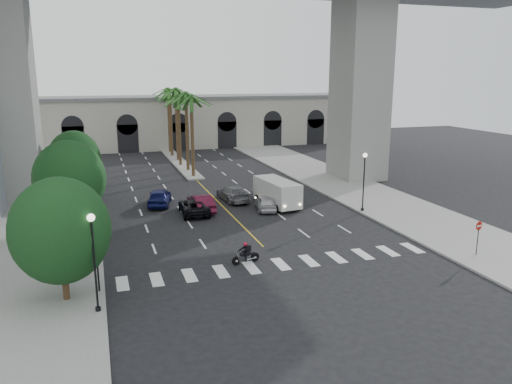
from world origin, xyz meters
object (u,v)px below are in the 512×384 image
object	(u,v)px
lamp_post_right	(364,177)
pedestrian_a	(71,258)
lamp_post_left_near	(94,254)
cargo_van	(277,192)
traffic_signal_near	(96,251)
car_b	(201,203)
traffic_signal_far	(96,230)
do_not_enter_sign	(478,231)
lamp_post_left_far	(92,176)
car_a	(265,203)
car_d	(233,193)
car_e	(160,197)
car_c	(194,206)
motorcycle_rider	(246,254)
pedestrian_b	(59,234)

from	to	relation	value
lamp_post_right	pedestrian_a	distance (m)	25.37
lamp_post_left_near	cargo_van	size ratio (longest dim) A/B	0.88
traffic_signal_near	car_b	xyz separation A→B (m)	(9.03, 15.24, -1.73)
lamp_post_right	cargo_van	xyz separation A→B (m)	(-6.58, 4.16, -1.82)
lamp_post_right	traffic_signal_far	xyz separation A→B (m)	(-22.70, -6.50, -0.71)
traffic_signal_near	do_not_enter_sign	size ratio (longest dim) A/B	1.45
traffic_signal_near	lamp_post_left_far	bearing A→B (deg)	90.31
lamp_post_left_near	lamp_post_right	distance (m)	26.25
car_a	car_d	distance (m)	4.63
car_b	cargo_van	bearing A→B (deg)	173.27
traffic_signal_far	cargo_van	bearing A→B (deg)	33.49
lamp_post_right	lamp_post_left_far	bearing A→B (deg)	160.67
car_e	cargo_van	bearing A→B (deg)	173.67
car_c	cargo_van	bearing A→B (deg)	-176.98
traffic_signal_near	car_e	world-z (taller)	traffic_signal_near
motorcycle_rider	pedestrian_a	xyz separation A→B (m)	(-10.78, 1.44, 0.47)
lamp_post_left_near	car_c	distance (m)	19.15
traffic_signal_far	cargo_van	world-z (taller)	traffic_signal_far
car_c	do_not_enter_sign	distance (m)	22.99
lamp_post_right	car_b	xyz separation A→B (m)	(-13.67, 4.74, -2.44)
cargo_van	pedestrian_a	distance (m)	20.99
car_a	pedestrian_a	xyz separation A→B (m)	(-16.22, -10.54, 0.44)
lamp_post_right	pedestrian_a	world-z (taller)	lamp_post_right
lamp_post_right	car_e	size ratio (longest dim) A/B	1.11
car_b	car_e	xyz separation A→B (m)	(-3.27, 3.24, 0.04)
lamp_post_right	cargo_van	distance (m)	8.00
traffic_signal_near	traffic_signal_far	distance (m)	4.00
traffic_signal_near	car_a	xyz separation A→B (m)	(14.68, 13.86, -1.83)
lamp_post_left_near	cargo_van	distance (m)	23.68
pedestrian_a	do_not_enter_sign	world-z (taller)	do_not_enter_sign
lamp_post_left_far	car_c	size ratio (longest dim) A/B	1.07
lamp_post_left_far	lamp_post_right	xyz separation A→B (m)	(22.80, -8.00, 0.00)
car_b	lamp_post_left_far	bearing A→B (deg)	-21.81
traffic_signal_far	car_a	distance (m)	17.78
lamp_post_left_near	car_b	size ratio (longest dim) A/B	1.13
lamp_post_left_near	pedestrian_b	xyz separation A→B (m)	(-2.40, 11.03, -2.15)
lamp_post_right	car_c	distance (m)	15.22
motorcycle_rider	traffic_signal_near	bearing A→B (deg)	178.55
motorcycle_rider	car_d	xyz separation A→B (m)	(3.57, 16.20, 0.10)
lamp_post_left_near	do_not_enter_sign	world-z (taller)	lamp_post_left_near
car_a	car_b	xyz separation A→B (m)	(-5.65, 1.38, 0.10)
do_not_enter_sign	traffic_signal_far	bearing A→B (deg)	154.08
lamp_post_left_near	car_d	size ratio (longest dim) A/B	1.03
car_a	car_b	size ratio (longest dim) A/B	0.85
do_not_enter_sign	pedestrian_a	bearing A→B (deg)	156.30
traffic_signal_near	car_a	bearing A→B (deg)	43.35
car_e	pedestrian_b	distance (m)	12.92
car_e	traffic_signal_near	bearing A→B (deg)	86.57
motorcycle_rider	car_d	world-z (taller)	car_d
car_d	car_a	bearing A→B (deg)	109.73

